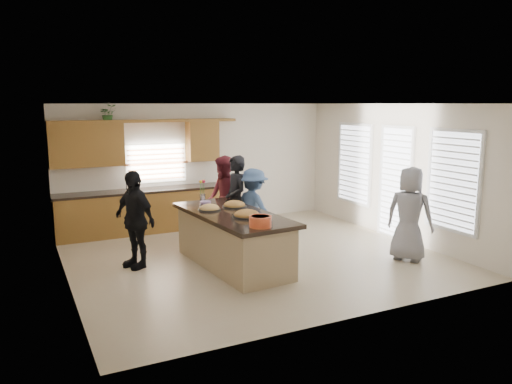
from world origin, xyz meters
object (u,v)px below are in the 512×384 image
salad_bowl (260,221)px  woman_left_front (134,219)px  island (233,241)px  woman_right_back (253,208)px  woman_left_back (236,201)px  woman_right_front (410,214)px  woman_left_mid (224,198)px

salad_bowl → woman_left_front: (-1.51, 1.80, -0.20)m
island → woman_right_back: woman_right_back is taller
woman_left_back → woman_left_front: size_ratio=1.06×
woman_left_back → woman_right_front: 3.29m
woman_right_front → woman_left_back: bearing=15.5°
woman_left_back → woman_right_front: (2.40, -2.25, -0.05)m
island → salad_bowl: salad_bowl is taller
woman_left_mid → woman_right_front: size_ratio=1.03×
salad_bowl → woman_left_back: (0.60, 2.27, -0.14)m
salad_bowl → woman_left_back: bearing=75.3°
island → woman_left_back: bearing=59.1°
woman_right_front → woman_left_front: bearing=37.2°
woman_left_front → woman_right_front: (4.51, -1.78, 0.01)m
salad_bowl → woman_right_back: bearing=66.8°
salad_bowl → woman_right_back: (0.88, 2.05, -0.27)m
island → woman_left_mid: size_ratio=1.59×
salad_bowl → woman_right_front: 3.01m
woman_left_mid → salad_bowl: bearing=-5.9°
island → woman_right_back: (0.85, 0.94, 0.33)m
woman_right_back → woman_left_mid: bearing=2.9°
island → salad_bowl: size_ratio=8.11×
woman_right_front → island: bearing=38.6°
woman_left_back → woman_right_back: (0.28, -0.22, -0.12)m
woman_left_back → woman_right_back: bearing=53.7°
woman_right_back → woman_left_front: bearing=74.4°
woman_right_front → woman_left_mid: bearing=10.4°
woman_left_mid → woman_left_front: (-2.06, -0.97, -0.03)m
island → woman_left_back: woman_left_back is taller
woman_right_back → salad_bowl: bearing=135.2°
island → woman_left_mid: bearing=67.8°
woman_left_mid → woman_left_front: size_ratio=1.04×
island → woman_left_front: (-1.54, 0.69, 0.39)m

